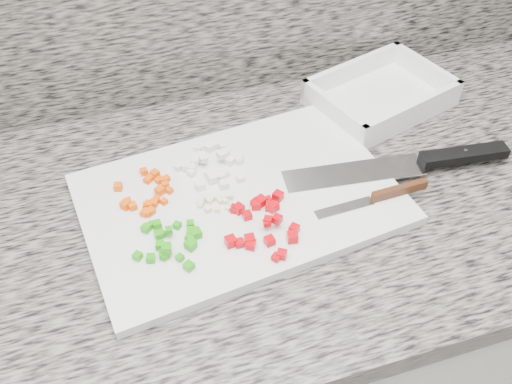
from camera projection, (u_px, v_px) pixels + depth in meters
cabinet at (223, 359)px, 1.22m from camera, size 3.92×0.62×0.86m
countertop at (212, 217)px, 0.90m from camera, size 3.96×0.64×0.04m
cutting_board at (240, 199)px, 0.89m from camera, size 0.51×0.37×0.02m
carrot_pile at (148, 193)px, 0.88m from camera, size 0.09×0.10×0.01m
onion_pile at (211, 162)px, 0.92m from camera, size 0.11×0.11×0.02m
green_pepper_pile at (172, 241)px, 0.81m from camera, size 0.10×0.11×0.02m
red_pepper_pile at (263, 221)px, 0.83m from camera, size 0.11×0.13×0.02m
garlic_pile at (215, 202)px, 0.87m from camera, size 0.06×0.04×0.01m
chef_knife at (427, 161)px, 0.93m from camera, size 0.38×0.08×0.02m
paring_knife at (386, 195)px, 0.87m from camera, size 0.19×0.02×0.02m
tray at (380, 96)px, 1.06m from camera, size 0.28×0.24×0.05m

